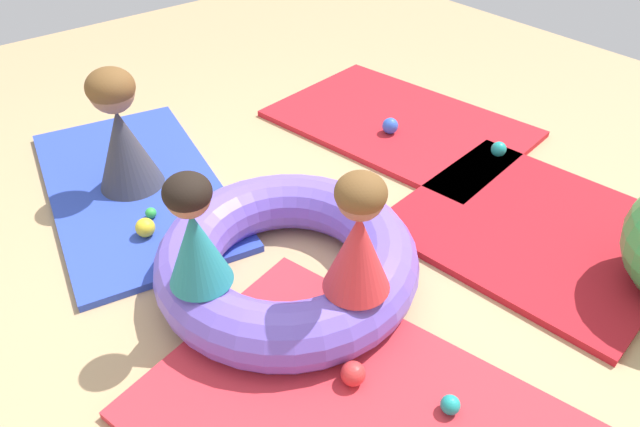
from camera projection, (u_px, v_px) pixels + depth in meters
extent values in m
plane|color=tan|center=(270.00, 275.00, 2.86)|extent=(8.00, 8.00, 0.00)
cube|color=red|center=(399.00, 124.00, 4.05)|extent=(1.84, 1.36, 0.04)
cube|color=#B21923|center=(536.00, 228.00, 3.13)|extent=(1.48, 1.39, 0.04)
cube|color=red|center=(355.00, 424.00, 2.19)|extent=(1.82, 1.46, 0.04)
cube|color=#2D47B7|center=(134.00, 186.00, 3.44)|extent=(1.91, 1.25, 0.04)
torus|color=#7056D1|center=(287.00, 260.00, 2.73)|extent=(1.24, 1.24, 0.29)
cone|color=teal|center=(197.00, 248.00, 2.31)|extent=(0.37, 0.37, 0.35)
sphere|color=#936647|center=(188.00, 196.00, 2.16)|extent=(0.17, 0.17, 0.17)
ellipsoid|color=black|center=(187.00, 192.00, 2.15)|extent=(0.19, 0.19, 0.15)
cone|color=red|center=(358.00, 252.00, 2.28)|extent=(0.40, 0.40, 0.37)
sphere|color=#936647|center=(361.00, 197.00, 2.12)|extent=(0.18, 0.18, 0.18)
ellipsoid|color=brown|center=(361.00, 193.00, 2.10)|extent=(0.20, 0.20, 0.16)
cone|color=#383842|center=(125.00, 148.00, 3.28)|extent=(0.52, 0.52, 0.48)
sphere|color=#936647|center=(111.00, 91.00, 3.07)|extent=(0.24, 0.24, 0.24)
ellipsoid|color=brown|center=(110.00, 87.00, 3.05)|extent=(0.26, 0.26, 0.20)
sphere|color=teal|center=(499.00, 149.00, 3.64)|extent=(0.10, 0.10, 0.10)
sphere|color=green|center=(151.00, 213.00, 3.15)|extent=(0.06, 0.06, 0.06)
sphere|color=yellow|center=(145.00, 228.00, 3.02)|extent=(0.10, 0.10, 0.10)
sphere|color=red|center=(353.00, 374.00, 2.29)|extent=(0.10, 0.10, 0.10)
sphere|color=blue|center=(390.00, 126.00, 3.87)|extent=(0.11, 0.11, 0.11)
sphere|color=teal|center=(450.00, 405.00, 2.19)|extent=(0.08, 0.08, 0.08)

